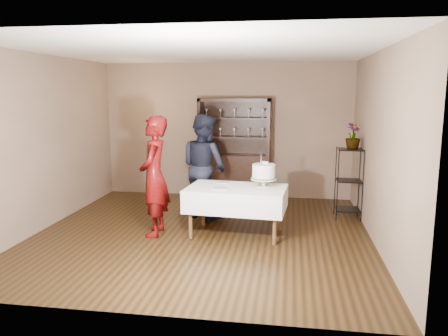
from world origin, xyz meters
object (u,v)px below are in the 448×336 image
(plant_etagere, at_px, (349,180))
(cake_table, at_px, (236,199))
(man, at_px, (204,167))
(woman, at_px, (154,176))
(potted_plant, at_px, (353,136))
(cake, at_px, (264,173))
(china_hutch, at_px, (235,166))

(plant_etagere, relative_size, cake_table, 0.79)
(plant_etagere, xyz_separation_m, man, (-2.42, -0.33, 0.23))
(woman, xyz_separation_m, potted_plant, (3.00, 1.31, 0.51))
(cake, distance_m, potted_plant, 1.79)
(plant_etagere, distance_m, potted_plant, 0.75)
(woman, height_order, cake, woman)
(china_hutch, bearing_deg, woman, -110.51)
(cake_table, height_order, potted_plant, potted_plant)
(cake, relative_size, potted_plant, 1.24)
(plant_etagere, relative_size, woman, 0.67)
(woman, height_order, man, woman)
(potted_plant, bearing_deg, plant_etagere, 136.92)
(cake, height_order, potted_plant, potted_plant)
(man, xyz_separation_m, potted_plant, (2.45, 0.30, 0.52))
(cake, bearing_deg, man, 146.14)
(plant_etagere, distance_m, cake, 1.74)
(man, distance_m, cake, 1.27)
(man, height_order, cake, man)
(china_hutch, bearing_deg, plant_etagere, -26.83)
(china_hutch, xyz_separation_m, plant_etagere, (2.08, -1.05, -0.01))
(plant_etagere, relative_size, man, 0.68)
(plant_etagere, bearing_deg, cake, -142.95)
(cake_table, relative_size, man, 0.86)
(china_hutch, relative_size, man, 1.13)
(plant_etagere, relative_size, potted_plant, 2.80)
(man, bearing_deg, woman, 99.88)
(woman, bearing_deg, potted_plant, 107.63)
(woman, bearing_deg, china_hutch, 153.56)
(cake_table, relative_size, potted_plant, 3.55)
(china_hutch, bearing_deg, man, -103.86)
(potted_plant, bearing_deg, cake_table, -147.75)
(plant_etagere, distance_m, woman, 3.27)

